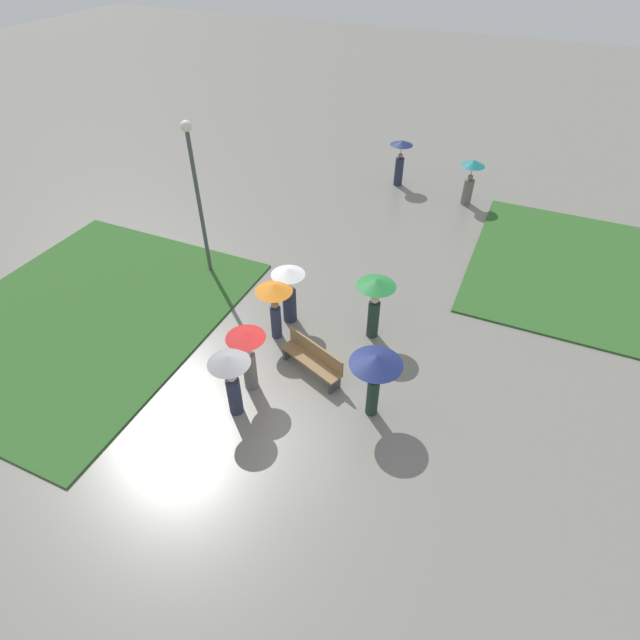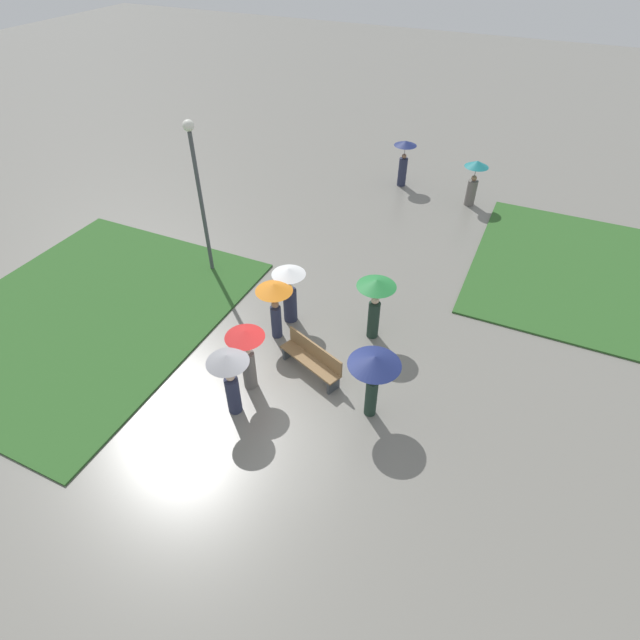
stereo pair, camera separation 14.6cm
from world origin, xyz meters
name	(u,v)px [view 1 (the left image)]	position (x,y,z in m)	size (l,w,h in m)	color
ground_plane	(297,400)	(0.00, 0.00, 0.00)	(90.00, 90.00, 0.00)	slate
lawn_patch_near	(85,316)	(-7.09, 0.36, 0.03)	(7.55, 8.98, 0.06)	#2D5B26
lawn_patch_far	(581,270)	(6.16, 8.75, 0.03)	(6.91, 7.65, 0.06)	#2D5B26
park_bench	(313,358)	(-0.04, 1.04, 0.47)	(1.89, 1.07, 0.90)	brown
lamp_post	(196,183)	(-5.03, 3.86, 3.08)	(0.32, 0.32, 4.86)	#474C51
crowd_person_red	(247,351)	(-1.25, -0.03, 1.22)	(0.95, 0.95, 1.82)	slate
crowd_person_green	(375,296)	(0.89, 3.00, 1.39)	(1.05, 1.05, 1.92)	#1E3328
crowd_person_navy	(375,368)	(1.79, 0.39, 1.50)	(1.20, 1.20, 1.87)	#1E3328
crowd_person_grey	(231,374)	(-1.17, -0.88, 1.28)	(0.97, 0.97, 1.83)	#282D47
crowd_person_orange	(274,298)	(-1.53, 1.89, 1.33)	(0.99, 0.99, 1.78)	#282D47
crowd_person_white	(289,288)	(-1.51, 2.68, 1.12)	(0.94, 0.94, 1.78)	#282D47
lone_walker_far_path	(471,176)	(1.71, 11.99, 1.17)	(0.91, 0.91, 1.81)	slate
lone_walker_mid_plaza	(400,157)	(-1.29, 12.54, 1.22)	(0.92, 0.92, 1.90)	#282D47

